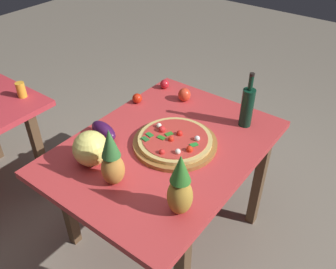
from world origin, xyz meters
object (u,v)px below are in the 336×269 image
at_px(wine_bottle, 247,106).
at_px(eggplant, 104,131).
at_px(pizza, 175,139).
at_px(pizza_board, 175,143).
at_px(drinking_glass_juice, 21,90).
at_px(tomato_at_corner, 137,98).
at_px(melon, 91,148).
at_px(bell_pepper, 184,95).
at_px(pineapple_left, 112,160).
at_px(display_table, 165,156).
at_px(tomato_by_bottle, 165,84).
at_px(pineapple_right, 180,188).

distance_m(wine_bottle, eggplant, 0.86).
relative_size(pizza, wine_bottle, 1.21).
distance_m(pizza_board, drinking_glass_juice, 1.17).
distance_m(pizza_board, pizza, 0.03).
bearing_deg(tomato_at_corner, melon, -160.83).
height_order(melon, bell_pepper, melon).
relative_size(pizza, pineapple_left, 1.30).
bearing_deg(eggplant, drinking_glass_juice, 90.76).
bearing_deg(eggplant, wine_bottle, -44.48).
relative_size(pizza_board, pineapple_left, 1.47).
height_order(display_table, pineapple_left, pineapple_left).
xyz_separation_m(pineapple_left, tomato_at_corner, (0.64, 0.41, -0.11)).
xyz_separation_m(display_table, pineapple_left, (-0.39, 0.02, 0.23)).
height_order(eggplant, tomato_at_corner, eggplant).
bearing_deg(drinking_glass_juice, tomato_by_bottle, -46.04).
bearing_deg(tomato_by_bottle, bell_pepper, -104.20).
relative_size(pizza, bell_pepper, 4.51).
relative_size(pineapple_right, tomato_at_corner, 5.05).
xyz_separation_m(pizza_board, eggplant, (-0.19, 0.37, 0.03)).
relative_size(eggplant, tomato_at_corner, 3.03).
bearing_deg(wine_bottle, tomato_at_corner, 106.21).
bearing_deg(tomato_at_corner, pizza, -114.82).
bearing_deg(melon, eggplant, 29.80).
xyz_separation_m(wine_bottle, pineapple_left, (-0.85, 0.29, 0.01)).
height_order(pineapple_right, eggplant, pineapple_right).
distance_m(display_table, melon, 0.45).
bearing_deg(eggplant, melon, -150.20).
relative_size(pizza_board, tomato_by_bottle, 7.34).
bearing_deg(wine_bottle, pineapple_left, 161.27).
height_order(pineapple_right, bell_pepper, pineapple_right).
relative_size(pizza_board, eggplant, 2.40).
bearing_deg(display_table, wine_bottle, -30.68).
bearing_deg(bell_pepper, pineapple_right, -146.30).
height_order(wine_bottle, melon, wine_bottle).
xyz_separation_m(eggplant, tomato_by_bottle, (0.67, 0.07, -0.01)).
xyz_separation_m(pizza, eggplant, (-0.19, 0.38, 0.01)).
bearing_deg(pizza_board, pineapple_left, 171.47).
xyz_separation_m(display_table, pineapple_right, (-0.35, -0.35, 0.23)).
bearing_deg(tomato_at_corner, tomato_by_bottle, -5.68).
height_order(pineapple_right, tomato_by_bottle, pineapple_right).
relative_size(wine_bottle, eggplant, 1.74).
bearing_deg(melon, tomato_by_bottle, 11.89).
height_order(pizza_board, eggplant, eggplant).
bearing_deg(display_table, eggplant, 115.38).
relative_size(wine_bottle, bell_pepper, 3.74).
bearing_deg(wine_bottle, pineapple_right, -174.03).
xyz_separation_m(wine_bottle, bell_pepper, (0.01, 0.46, -0.09)).
relative_size(pizza, tomato_by_bottle, 6.45).
distance_m(pineapple_right, tomato_at_corner, 0.99).
height_order(melon, tomato_at_corner, melon).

